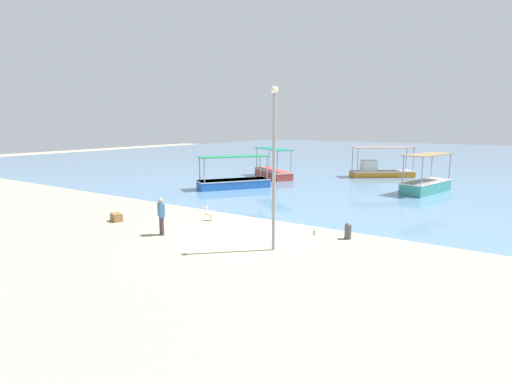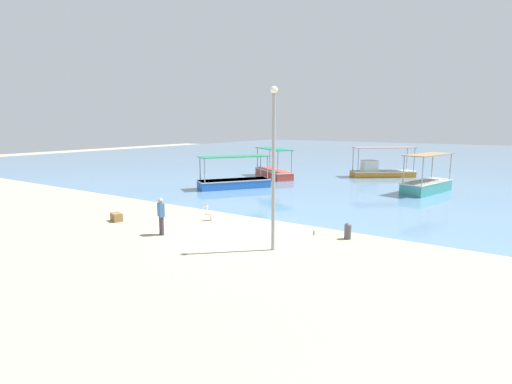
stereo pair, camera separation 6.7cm
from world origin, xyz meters
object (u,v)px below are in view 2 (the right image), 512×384
(pelican, at_px, (210,213))
(fishing_boat_outer, at_px, (273,172))
(lamp_post, at_px, (274,161))
(mooring_bollard, at_px, (348,230))
(fishing_boat_near_left, at_px, (234,182))
(fishing_boat_near_right, at_px, (427,185))
(fishing_boat_center, at_px, (380,170))
(glass_bottle, at_px, (314,233))
(cargo_crate, at_px, (117,217))
(fisherman_standing, at_px, (161,215))

(pelican, bearing_deg, fishing_boat_outer, 110.11)
(lamp_post, xyz_separation_m, mooring_bollard, (1.94, 3.11, -3.16))
(fishing_boat_near_left, relative_size, fishing_boat_near_right, 1.06)
(lamp_post, relative_size, mooring_bollard, 8.74)
(fishing_boat_near_left, relative_size, pelican, 6.93)
(fishing_boat_near_left, xyz_separation_m, mooring_bollard, (12.45, -8.44, -0.13))
(fishing_boat_center, height_order, glass_bottle, fishing_boat_center)
(lamp_post, relative_size, glass_bottle, 23.61)
(pelican, height_order, glass_bottle, pelican)
(fishing_boat_near_left, height_order, mooring_bollard, fishing_boat_near_left)
(fishing_boat_near_right, distance_m, mooring_bollard, 14.53)
(lamp_post, relative_size, cargo_crate, 9.05)
(fisherman_standing, distance_m, cargo_crate, 3.96)
(pelican, bearing_deg, glass_bottle, 4.54)
(fisherman_standing, bearing_deg, fishing_boat_near_left, 112.49)
(fishing_boat_near_left, relative_size, cargo_crate, 7.88)
(fishing_boat_near_left, distance_m, lamp_post, 15.92)
(fishing_boat_near_left, distance_m, cargo_crate, 12.02)
(fishing_boat_near_left, xyz_separation_m, glass_bottle, (10.96, -8.70, -0.41))
(fishing_boat_near_right, height_order, lamp_post, lamp_post)
(fishing_boat_near_right, bearing_deg, mooring_bollard, -91.93)
(fishing_boat_center, distance_m, lamp_post, 25.01)
(lamp_post, height_order, cargo_crate, lamp_post)
(glass_bottle, bearing_deg, mooring_bollard, 9.82)
(fishing_boat_near_left, height_order, pelican, fishing_boat_near_left)
(fishing_boat_center, bearing_deg, pelican, -95.76)
(pelican, bearing_deg, fisherman_standing, -91.65)
(fishing_boat_outer, bearing_deg, mooring_bollard, -49.78)
(fishing_boat_near_right, bearing_deg, pelican, -116.80)
(mooring_bollard, bearing_deg, lamp_post, -121.93)
(lamp_post, relative_size, fisherman_standing, 3.77)
(fishing_boat_near_left, height_order, lamp_post, lamp_post)
(mooring_bollard, bearing_deg, fishing_boat_outer, 130.22)
(mooring_bollard, bearing_deg, fishing_boat_near_left, 145.86)
(fishing_boat_near_right, distance_m, fishing_boat_outer, 13.69)
(mooring_bollard, bearing_deg, fisherman_standing, -151.21)
(fishing_boat_near_left, relative_size, fishing_boat_outer, 1.01)
(mooring_bollard, xyz_separation_m, cargo_crate, (-11.16, -3.50, -0.17))
(fishing_boat_outer, bearing_deg, fisherman_standing, -73.32)
(lamp_post, bearing_deg, cargo_crate, -177.59)
(fishing_boat_center, bearing_deg, fisherman_standing, -95.23)
(fisherman_standing, bearing_deg, cargo_crate, 172.48)
(fishing_boat_outer, height_order, fishing_boat_center, fishing_boat_center)
(fishing_boat_near_right, bearing_deg, fishing_boat_outer, 175.60)
(fishing_boat_center, bearing_deg, fishing_boat_outer, -143.93)
(fishing_boat_near_right, relative_size, cargo_crate, 7.45)
(fishing_boat_near_right, xyz_separation_m, cargo_crate, (-11.65, -18.02, -0.38))
(cargo_crate, bearing_deg, fishing_boat_near_left, 96.16)
(fishing_boat_near_left, xyz_separation_m, fishing_boat_center, (7.49, 13.10, 0.10))
(mooring_bollard, height_order, fisherman_standing, fisherman_standing)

